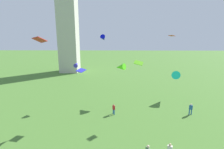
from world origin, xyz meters
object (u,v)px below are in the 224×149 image
kite_flying_2 (139,63)px  kite_flying_3 (81,70)px  person_3 (191,108)px  kite_flying_0 (176,77)px  kite_flying_8 (76,64)px  kite_flying_4 (40,40)px  person_2 (114,109)px  kite_flying_6 (103,38)px  kite_flying_5 (172,36)px  kite_flying_7 (120,67)px

kite_flying_2 → kite_flying_3: 7.72m
person_3 → kite_flying_2: kite_flying_2 is taller
kite_flying_0 → kite_flying_8: kite_flying_8 is taller
person_3 → kite_flying_2: 11.25m
kite_flying_0 → kite_flying_4: bearing=47.9°
person_3 → kite_flying_0: (0.00, 7.04, 3.09)m
person_2 → kite_flying_6: (-1.49, 1.21, 10.13)m
kite_flying_4 → kite_flying_5: (17.70, 4.88, 0.43)m
kite_flying_4 → person_3: bearing=-58.7°
kite_flying_6 → person_2: bearing=153.5°
kite_flying_2 → kite_flying_4: 12.54m
kite_flying_0 → kite_flying_2: kite_flying_2 is taller
kite_flying_0 → kite_flying_7: size_ratio=1.38×
person_3 → kite_flying_4: bearing=-9.8°
person_3 → kite_flying_2: bearing=1.6°
kite_flying_8 → kite_flying_6: bearing=152.5°
kite_flying_0 → kite_flying_3: bearing=51.1°
kite_flying_3 → kite_flying_2: bearing=-79.3°
kite_flying_3 → kite_flying_4: (-4.75, -1.06, 4.08)m
person_2 → kite_flying_7: size_ratio=0.73×
kite_flying_2 → kite_flying_7: size_ratio=0.59×
kite_flying_2 → kite_flying_4: bearing=15.5°
kite_flying_0 → kite_flying_6: size_ratio=2.23×
kite_flying_0 → kite_flying_8: size_ratio=2.35×
kite_flying_0 → kite_flying_3: size_ratio=1.96×
kite_flying_5 → kite_flying_6: bearing=141.4°
person_2 → kite_flying_2: bearing=24.3°
person_2 → kite_flying_2: (3.08, -2.53, 7.27)m
kite_flying_3 → kite_flying_6: 5.56m
kite_flying_6 → kite_flying_5: bearing=-158.8°
kite_flying_3 → kite_flying_5: kite_flying_5 is taller
person_2 → kite_flying_2: 8.29m
kite_flying_6 → kite_flying_7: (2.55, 4.38, -4.94)m
kite_flying_6 → kite_flying_4: bearing=36.2°
kite_flying_3 → kite_flying_8: 5.76m
person_2 → kite_flying_5: bearing=81.4°
kite_flying_3 → person_3: bearing=-64.0°
kite_flying_3 → kite_flying_6: kite_flying_6 is taller
kite_flying_0 → kite_flying_4: kite_flying_4 is taller
person_2 → kite_flying_5: kite_flying_5 is taller
kite_flying_2 → kite_flying_7: (-2.02, 8.11, -2.08)m
person_3 → kite_flying_6: 16.32m
kite_flying_5 → kite_flying_3: bearing=149.2°
kite_flying_2 → person_2: bearing=-22.1°
kite_flying_5 → kite_flying_6: kite_flying_6 is taller
kite_flying_2 → kite_flying_5: kite_flying_5 is taller
person_2 → kite_flying_8: 9.58m
kite_flying_7 → kite_flying_8: bearing=-47.7°
person_2 → kite_flying_0: kite_flying_0 is taller
kite_flying_4 → kite_flying_6: 8.35m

